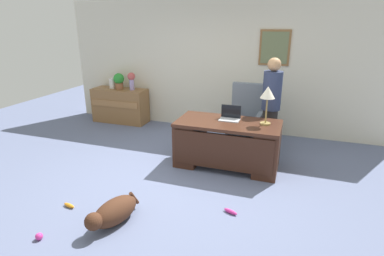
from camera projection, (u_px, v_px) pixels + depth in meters
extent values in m
plane|color=slate|center=(175.00, 180.00, 4.66)|extent=(12.00, 12.00, 0.00)
cube|color=beige|center=(220.00, 67.00, 6.54)|extent=(7.00, 0.12, 2.70)
cube|color=olive|center=(275.00, 48.00, 6.00)|extent=(0.58, 0.03, 0.68)
cube|color=#6B764F|center=(275.00, 48.00, 5.98)|extent=(0.50, 0.01, 0.60)
cube|color=#422316|center=(228.00, 123.00, 4.91)|extent=(1.63, 0.80, 0.05)
cube|color=#422316|center=(190.00, 141.00, 5.23)|extent=(0.36, 0.74, 0.71)
cube|color=#422316|center=(267.00, 150.00, 4.83)|extent=(0.36, 0.74, 0.71)
cube|color=#381E13|center=(222.00, 152.00, 4.69)|extent=(1.53, 0.04, 0.57)
cube|color=olive|center=(120.00, 105.00, 7.25)|extent=(1.28, 0.48, 0.78)
cube|color=#A16F40|center=(114.00, 104.00, 7.00)|extent=(1.18, 0.02, 0.14)
cube|color=slate|center=(245.00, 128.00, 5.78)|extent=(0.60, 0.58, 0.18)
cylinder|color=black|center=(244.00, 140.00, 5.85)|extent=(0.10, 0.10, 0.28)
cylinder|color=black|center=(244.00, 145.00, 5.89)|extent=(0.52, 0.52, 0.05)
cube|color=slate|center=(248.00, 102.00, 5.84)|extent=(0.60, 0.12, 0.72)
cube|color=slate|center=(231.00, 117.00, 5.79)|extent=(0.08, 0.50, 0.22)
cube|color=slate|center=(259.00, 119.00, 5.63)|extent=(0.08, 0.50, 0.22)
cylinder|color=#262323|center=(269.00, 131.00, 5.52)|extent=(0.26, 0.26, 0.81)
cylinder|color=navy|center=(272.00, 91.00, 5.28)|extent=(0.32, 0.32, 0.66)
sphere|color=tan|center=(274.00, 64.00, 5.13)|extent=(0.22, 0.22, 0.22)
ellipsoid|color=#472819|center=(115.00, 211.00, 3.64)|extent=(0.46, 0.68, 0.30)
sphere|color=#472819|center=(94.00, 222.00, 3.39)|extent=(0.20, 0.20, 0.20)
cylinder|color=#472819|center=(134.00, 198.00, 3.88)|extent=(0.08, 0.15, 0.21)
cube|color=#B2B5BA|center=(229.00, 120.00, 4.97)|extent=(0.32, 0.22, 0.01)
cube|color=black|center=(231.00, 111.00, 5.03)|extent=(0.32, 0.01, 0.21)
cylinder|color=#9E8447|center=(265.00, 123.00, 4.78)|extent=(0.16, 0.16, 0.02)
cylinder|color=#9E8447|center=(266.00, 111.00, 4.72)|extent=(0.02, 0.02, 0.39)
cone|color=silver|center=(268.00, 92.00, 4.62)|extent=(0.22, 0.22, 0.18)
cylinder|color=#A492CA|center=(132.00, 85.00, 6.98)|extent=(0.11, 0.11, 0.24)
sphere|color=#C95553|center=(131.00, 76.00, 6.92)|extent=(0.17, 0.17, 0.17)
cylinder|color=silver|center=(112.00, 83.00, 7.14)|extent=(0.13, 0.13, 0.23)
cylinder|color=brown|center=(119.00, 86.00, 7.10)|extent=(0.18, 0.18, 0.14)
sphere|color=green|center=(119.00, 79.00, 7.04)|extent=(0.24, 0.24, 0.24)
sphere|color=#D8338C|center=(39.00, 236.00, 3.38)|extent=(0.08, 0.08, 0.08)
ellipsoid|color=orange|center=(69.00, 205.00, 3.98)|extent=(0.19, 0.08, 0.05)
ellipsoid|color=#D8338C|center=(231.00, 211.00, 3.85)|extent=(0.19, 0.11, 0.05)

